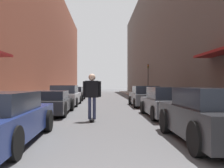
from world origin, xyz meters
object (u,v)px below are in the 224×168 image
parked_car_right_2 (145,97)px  parked_car_left_2 (65,96)px  parked_car_right_0 (214,116)px  traffic_light (148,77)px  parked_car_left_1 (50,102)px  parked_car_left_3 (73,94)px  skateboarder (92,92)px  parked_car_right_1 (167,103)px

parked_car_right_2 → parked_car_left_2: bearing=170.6°
parked_car_right_0 → traffic_light: size_ratio=1.07×
parked_car_left_1 → parked_car_right_2: 6.96m
parked_car_left_2 → parked_car_right_0: bearing=-65.2°
parked_car_right_2 → traffic_light: (2.50, 12.16, 1.74)m
parked_car_left_1 → parked_car_left_3: bearing=90.7°
parked_car_left_3 → parked_car_right_2: size_ratio=1.03×
parked_car_left_3 → skateboarder: skateboarder is taller
parked_car_left_2 → skateboarder: bearing=-74.4°
parked_car_right_1 → parked_car_right_2: (0.01, 5.71, 0.01)m
parked_car_left_2 → parked_car_right_1: size_ratio=1.08×
parked_car_right_1 → parked_car_right_2: bearing=89.9°
parked_car_left_2 → parked_car_right_2: 5.53m
parked_car_left_3 → skateboarder: bearing=-80.5°
parked_car_left_2 → traffic_light: 13.89m
parked_car_left_2 → parked_car_right_0: parked_car_left_2 is taller
parked_car_right_1 → parked_car_right_2: size_ratio=0.96×
parked_car_left_2 → parked_car_right_2: size_ratio=1.04×
parked_car_right_0 → parked_car_left_3: bearing=107.3°
parked_car_left_3 → traffic_light: 9.84m
parked_car_left_1 → parked_car_right_2: parked_car_right_2 is taller
traffic_light → parked_car_left_3: bearing=-146.4°
parked_car_left_3 → parked_car_right_1: 13.70m
parked_car_right_1 → traffic_light: traffic_light is taller
parked_car_left_1 → parked_car_left_2: 5.27m
parked_car_right_2 → traffic_light: bearing=78.4°
parked_car_left_3 → traffic_light: bearing=33.6°
parked_car_right_1 → skateboarder: size_ratio=2.28×
traffic_light → skateboarder: bearing=-106.9°
parked_car_left_1 → parked_car_right_2: (5.42, 4.36, 0.08)m
parked_car_left_1 → parked_car_right_1: 5.58m
parked_car_right_2 → parked_car_left_1: bearing=-141.2°
parked_car_left_3 → parked_car_right_1: size_ratio=1.07×
parked_car_left_1 → parked_car_left_3: size_ratio=1.03×
parked_car_left_2 → skateboarder: size_ratio=2.47×
parked_car_left_3 → traffic_light: traffic_light is taller
parked_car_left_3 → skateboarder: size_ratio=2.44×
parked_car_left_2 → parked_car_right_0: 12.71m
traffic_light → parked_car_right_2: bearing=-101.6°
traffic_light → parked_car_left_2: bearing=-125.2°
parked_car_left_3 → parked_car_right_0: 18.27m
parked_car_right_1 → parked_car_right_2: parked_car_right_2 is taller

